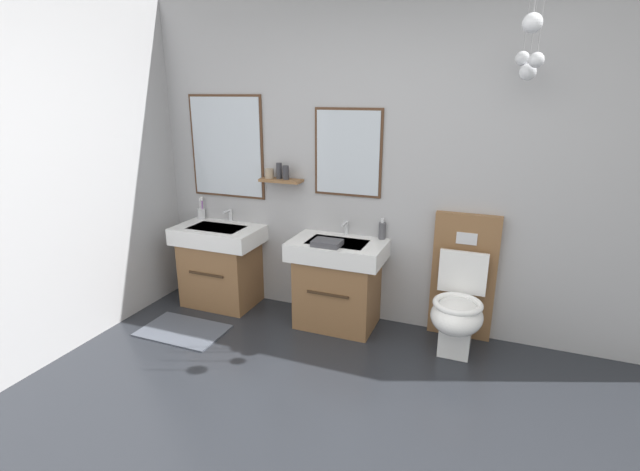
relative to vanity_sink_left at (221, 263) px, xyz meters
name	(u,v)px	position (x,y,z in m)	size (l,w,h in m)	color
wall_back	(408,165)	(1.59, 0.27, 0.94)	(4.65, 0.67, 2.65)	#A8A8AA
bath_mat	(183,331)	(0.00, -0.60, -0.38)	(0.68, 0.44, 0.01)	#474C56
vanity_sink_left	(221,263)	(0.00, 0.00, 0.00)	(0.76, 0.50, 0.73)	brown
tap_on_left_sink	(229,214)	(0.00, 0.18, 0.41)	(0.03, 0.13, 0.11)	silver
vanity_sink_right	(338,281)	(1.12, 0.00, 0.00)	(0.76, 0.50, 0.73)	brown
tap_on_right_sink	(346,226)	(1.12, 0.18, 0.41)	(0.03, 0.13, 0.11)	silver
toilet	(460,300)	(2.09, 0.01, -0.01)	(0.48, 0.62, 1.00)	brown
toothbrush_cup	(201,213)	(-0.30, 0.17, 0.40)	(0.07, 0.07, 0.21)	silver
soap_dispenser	(382,230)	(1.43, 0.18, 0.41)	(0.06, 0.06, 0.17)	#4C4C51
folded_hand_towel	(327,243)	(1.08, -0.15, 0.37)	(0.22, 0.16, 0.04)	#47474C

